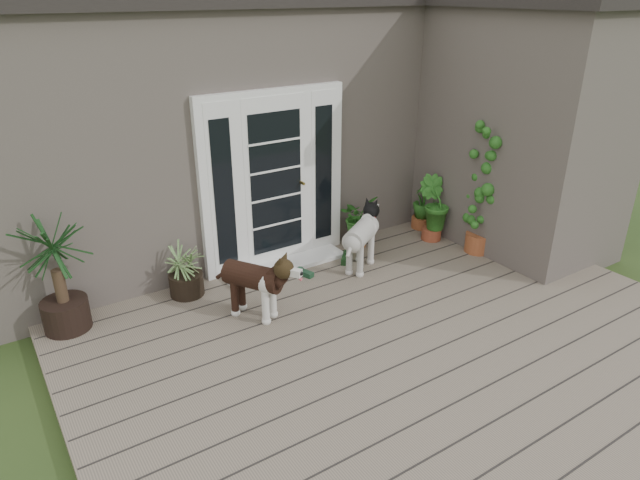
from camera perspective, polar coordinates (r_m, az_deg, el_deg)
deck at (r=5.78m, az=8.33°, el=-10.21°), size 6.20×4.60×0.12m
house_main at (r=8.58m, az=-10.34°, el=12.05°), size 7.40×4.00×3.10m
house_wing at (r=7.89m, az=19.92°, el=9.96°), size 1.60×2.40×3.10m
door_unit at (r=6.80m, az=-4.66°, el=6.08°), size 1.90×0.14×2.15m
door_step at (r=7.04m, az=-3.59°, el=-2.49°), size 1.60×0.40×0.05m
brindle_dog at (r=5.88m, az=-6.78°, el=-4.80°), size 0.74×0.89×0.69m
white_dog at (r=6.85m, az=4.15°, el=-0.32°), size 0.89×0.75×0.69m
spider_plant at (r=6.44m, az=-13.56°, el=-2.72°), size 0.81×0.81×0.68m
yucca at (r=6.07m, az=-25.10°, el=-3.07°), size 0.92×0.92×1.26m
herb_a at (r=7.48m, az=3.83°, el=1.57°), size 0.62×0.62×0.62m
herb_b at (r=7.81m, az=11.38°, el=2.38°), size 0.62×0.62×0.68m
herb_c at (r=8.21m, az=10.39°, el=3.04°), size 0.49×0.49×0.55m
sapling at (r=7.39m, az=16.39°, el=5.17°), size 0.69×0.69×1.78m
clog_left at (r=6.80m, az=-1.54°, el=-3.32°), size 0.19×0.28×0.08m
clog_right at (r=7.15m, az=2.76°, el=-1.78°), size 0.35×0.35×0.10m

